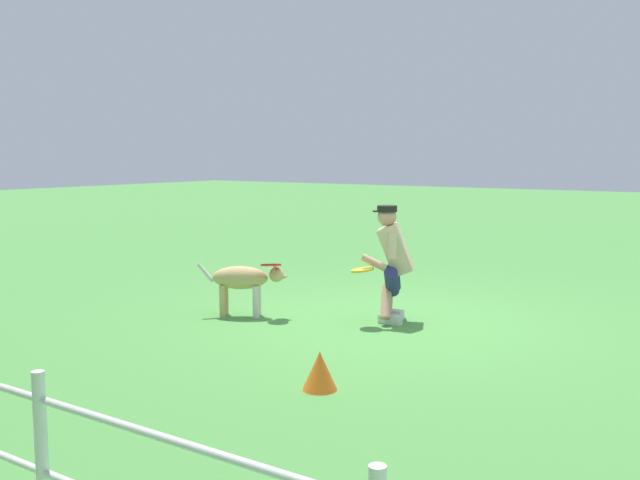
{
  "coord_description": "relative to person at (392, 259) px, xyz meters",
  "views": [
    {
      "loc": [
        -3.75,
        6.95,
        1.87
      ],
      "look_at": [
        0.73,
        0.34,
        0.9
      ],
      "focal_mm": 40.34,
      "sensor_mm": 36.0,
      "label": 1
    }
  ],
  "objects": [
    {
      "name": "frisbee_flying",
      "position": [
        1.2,
        0.64,
        -0.08
      ],
      "size": [
        0.27,
        0.28,
        0.08
      ],
      "primitive_type": "cylinder",
      "rotation": [
        -0.09,
        0.16,
        4.9
      ],
      "color": "red"
    },
    {
      "name": "person",
      "position": [
        0.0,
        0.0,
        0.0
      ],
      "size": [
        0.51,
        0.7,
        1.29
      ],
      "rotation": [
        0.0,
        0.0,
        0.42
      ],
      "color": "silver",
      "rests_on": "ground_plane"
    },
    {
      "name": "frisbee_held",
      "position": [
        0.18,
        0.34,
        -0.09
      ],
      "size": [
        0.27,
        0.27,
        0.07
      ],
      "primitive_type": "cylinder",
      "rotation": [
        -0.12,
        -0.07,
        4.63
      ],
      "color": "yellow",
      "rests_on": "person"
    },
    {
      "name": "dog",
      "position": [
        1.52,
        0.74,
        -0.28
      ],
      "size": [
        0.96,
        0.58,
        0.61
      ],
      "rotation": [
        0.0,
        0.0,
        3.65
      ],
      "color": "tan",
      "rests_on": "ground_plane"
    },
    {
      "name": "training_cone",
      "position": [
        -0.65,
        2.4,
        -0.54
      ],
      "size": [
        0.28,
        0.28,
        0.31
      ],
      "primitive_type": "cone",
      "color": "orange",
      "rests_on": "ground_plane"
    },
    {
      "name": "ground_plane",
      "position": [
        0.0,
        0.01,
        -0.7
      ],
      "size": [
        60.0,
        60.0,
        0.0
      ],
      "primitive_type": "plane",
      "color": "#4E9544"
    }
  ]
}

